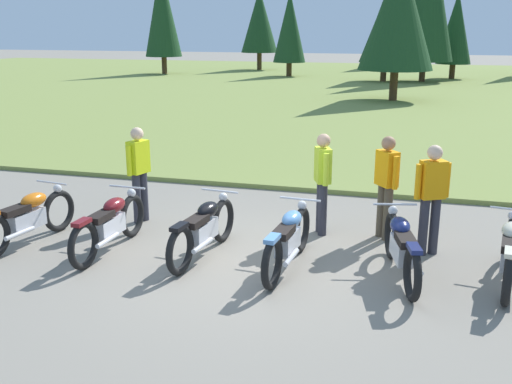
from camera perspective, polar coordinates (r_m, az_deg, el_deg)
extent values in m
plane|color=gray|center=(8.63, -1.08, -6.81)|extent=(140.00, 140.00, 0.00)
cube|color=olive|center=(33.79, 11.81, 9.86)|extent=(80.00, 44.00, 0.10)
cylinder|color=#47331E|center=(40.48, 18.46, 10.97)|extent=(0.36, 0.36, 1.03)
cone|color=#193D1E|center=(40.38, 18.80, 14.83)|extent=(2.17, 2.17, 4.44)
cylinder|color=#47331E|center=(27.58, 13.18, 9.94)|extent=(0.36, 0.36, 1.46)
cone|color=#193D1E|center=(27.47, 13.61, 16.64)|extent=(3.31, 3.31, 4.99)
cylinder|color=#47331E|center=(40.42, 3.22, 11.72)|extent=(0.36, 0.36, 1.02)
cone|color=#193D1E|center=(40.32, 3.28, 15.68)|extent=(2.16, 2.16, 4.57)
cylinder|color=#47331E|center=(46.56, 0.33, 12.51)|extent=(0.36, 0.36, 1.41)
cone|color=#193D1E|center=(46.49, 0.33, 16.28)|extent=(2.79, 2.79, 4.73)
cylinder|color=#47331E|center=(37.27, 12.24, 11.25)|extent=(0.36, 0.36, 1.26)
cone|color=#193D1E|center=(37.17, 12.49, 15.42)|extent=(3.03, 3.03, 4.17)
cylinder|color=#47331E|center=(37.75, 15.81, 11.11)|extent=(0.36, 0.36, 1.31)
cylinder|color=#47331E|center=(49.88, 12.85, 12.40)|extent=(0.36, 0.36, 1.51)
cone|color=#193D1E|center=(49.82, 13.07, 15.98)|extent=(3.25, 3.25, 4.74)
cylinder|color=#47331E|center=(43.03, -8.86, 11.99)|extent=(0.36, 0.36, 1.30)
cone|color=#193D1E|center=(42.96, -9.08, 16.97)|extent=(2.55, 2.55, 6.18)
torus|color=black|center=(10.33, -18.56, -1.74)|extent=(0.20, 0.71, 0.70)
cube|color=silver|center=(9.85, -21.31, -2.56)|extent=(0.29, 0.66, 0.28)
ellipsoid|color=orange|center=(9.89, -20.74, -0.73)|extent=(0.33, 0.51, 0.22)
cube|color=black|center=(9.64, -22.36, -1.67)|extent=(0.29, 0.51, 0.10)
cylinder|color=silver|center=(10.13, -19.19, 0.86)|extent=(0.62, 0.12, 0.03)
sphere|color=silver|center=(10.25, -18.67, 0.31)|extent=(0.14, 0.14, 0.14)
cylinder|color=silver|center=(9.58, -21.92, -3.74)|extent=(0.15, 0.55, 0.07)
torus|color=black|center=(9.75, -11.91, -2.27)|extent=(0.12, 0.70, 0.70)
torus|color=black|center=(8.63, -16.37, -4.98)|extent=(0.12, 0.70, 0.70)
cube|color=silver|center=(9.17, -14.02, -3.25)|extent=(0.22, 0.65, 0.28)
ellipsoid|color=maroon|center=(9.23, -13.57, -1.26)|extent=(0.27, 0.49, 0.22)
cube|color=black|center=(8.92, -14.83, -2.34)|extent=(0.23, 0.49, 0.10)
cube|color=maroon|center=(8.52, -16.55, -2.83)|extent=(0.15, 0.32, 0.06)
cylinder|color=silver|center=(9.53, -12.37, 0.47)|extent=(0.62, 0.05, 0.03)
sphere|color=silver|center=(9.66, -11.98, -0.09)|extent=(0.14, 0.14, 0.14)
cylinder|color=silver|center=(8.89, -14.19, -4.54)|extent=(0.08, 0.55, 0.07)
torus|color=black|center=(9.34, -3.22, -2.75)|extent=(0.17, 0.71, 0.70)
torus|color=black|center=(8.17, -7.37, -5.62)|extent=(0.17, 0.71, 0.70)
cube|color=silver|center=(8.73, -5.16, -3.79)|extent=(0.27, 0.66, 0.28)
ellipsoid|color=black|center=(8.79, -4.68, -1.70)|extent=(0.31, 0.51, 0.22)
cube|color=black|center=(8.47, -5.87, -2.84)|extent=(0.27, 0.50, 0.10)
cube|color=black|center=(8.05, -7.45, -3.37)|extent=(0.17, 0.33, 0.06)
cylinder|color=silver|center=(9.11, -3.53, 0.11)|extent=(0.62, 0.10, 0.03)
sphere|color=silver|center=(9.25, -3.20, -0.48)|extent=(0.14, 0.14, 0.14)
cylinder|color=silver|center=(8.45, -5.21, -5.17)|extent=(0.13, 0.55, 0.07)
torus|color=black|center=(8.93, 4.40, -3.65)|extent=(0.15, 0.71, 0.70)
torus|color=black|center=(7.68, 1.57, -6.92)|extent=(0.15, 0.71, 0.70)
cube|color=silver|center=(8.28, 3.10, -4.84)|extent=(0.25, 0.65, 0.28)
ellipsoid|color=#598CC6|center=(8.35, 3.49, -2.63)|extent=(0.29, 0.50, 0.22)
cube|color=black|center=(8.01, 2.67, -3.89)|extent=(0.26, 0.49, 0.10)
cube|color=#598CC6|center=(7.55, 1.59, -4.54)|extent=(0.16, 0.33, 0.06)
cylinder|color=silver|center=(8.68, 4.30, -0.68)|extent=(0.62, 0.08, 0.03)
sphere|color=silver|center=(8.83, 4.49, -1.28)|extent=(0.14, 0.14, 0.14)
cylinder|color=silver|center=(8.01, 3.43, -6.34)|extent=(0.11, 0.55, 0.07)
torus|color=black|center=(8.89, 13.00, -4.13)|extent=(0.26, 0.70, 0.70)
torus|color=black|center=(7.61, 14.91, -7.69)|extent=(0.26, 0.70, 0.70)
cube|color=silver|center=(8.23, 13.90, -5.45)|extent=(0.34, 0.67, 0.28)
ellipsoid|color=navy|center=(8.30, 13.78, -3.20)|extent=(0.36, 0.53, 0.22)
cube|color=black|center=(7.95, 14.31, -4.53)|extent=(0.33, 0.52, 0.10)
cube|color=navy|center=(7.49, 15.09, -5.30)|extent=(0.21, 0.34, 0.06)
cylinder|color=silver|center=(8.64, 13.32, -1.17)|extent=(0.61, 0.18, 0.03)
sphere|color=silver|center=(8.79, 13.13, -1.75)|extent=(0.14, 0.14, 0.14)
cylinder|color=silver|center=(8.02, 15.26, -6.87)|extent=(0.20, 0.55, 0.07)
torus|color=black|center=(9.17, 23.38, -4.44)|extent=(0.20, 0.71, 0.70)
torus|color=black|center=(7.85, 23.18, -7.73)|extent=(0.20, 0.71, 0.70)
cube|color=silver|center=(8.49, 23.32, -5.64)|extent=(0.29, 0.66, 0.28)
ellipsoid|color=beige|center=(8.57, 23.55, -3.48)|extent=(0.32, 0.51, 0.22)
cube|color=black|center=(8.21, 23.46, -4.73)|extent=(0.29, 0.51, 0.10)
cube|color=beige|center=(7.73, 23.45, -5.41)|extent=(0.18, 0.34, 0.06)
cylinder|color=#2D2D38|center=(9.80, 6.27, -1.37)|extent=(0.14, 0.14, 0.88)
cylinder|color=#2D2D38|center=(9.64, 6.48, -1.69)|extent=(0.14, 0.14, 0.88)
cube|color=#C6E52D|center=(9.53, 6.50, 2.61)|extent=(0.33, 0.41, 0.56)
sphere|color=tan|center=(9.45, 6.57, 4.97)|extent=(0.22, 0.22, 0.22)
cylinder|color=#C6E52D|center=(9.76, 6.23, 2.80)|extent=(0.09, 0.09, 0.52)
cylinder|color=#C6E52D|center=(9.32, 6.78, 2.17)|extent=(0.09, 0.09, 0.52)
cylinder|color=#2D2D38|center=(10.51, -10.80, -0.39)|extent=(0.14, 0.14, 0.88)
cylinder|color=#2D2D38|center=(10.38, -11.46, -0.62)|extent=(0.14, 0.14, 0.88)
cube|color=#D8EA19|center=(10.27, -11.34, 3.35)|extent=(0.31, 0.41, 0.56)
sphere|color=beige|center=(10.20, -11.46, 5.55)|extent=(0.22, 0.22, 0.22)
cylinder|color=#D8EA19|center=(10.44, -10.48, 3.48)|extent=(0.09, 0.09, 0.52)
cylinder|color=#D8EA19|center=(10.11, -12.21, 3.00)|extent=(0.09, 0.09, 0.52)
cylinder|color=#2D2D38|center=(9.11, 15.90, -3.25)|extent=(0.14, 0.14, 0.88)
cylinder|color=#2D2D38|center=(9.19, 16.90, -3.15)|extent=(0.14, 0.14, 0.88)
cube|color=orange|center=(8.95, 16.75, 1.17)|extent=(0.42, 0.36, 0.56)
sphere|color=beige|center=(8.86, 16.96, 3.67)|extent=(0.22, 0.22, 0.22)
cylinder|color=orange|center=(8.85, 15.44, 0.97)|extent=(0.09, 0.09, 0.52)
cylinder|color=orange|center=(9.07, 18.02, 1.12)|extent=(0.09, 0.09, 0.52)
cylinder|color=#4C4233|center=(9.74, 12.04, -1.75)|extent=(0.14, 0.14, 0.88)
cylinder|color=#4C4233|center=(9.60, 12.63, -2.05)|extent=(0.14, 0.14, 0.88)
cube|color=orange|center=(9.48, 12.58, 2.25)|extent=(0.39, 0.42, 0.56)
sphere|color=#9E7051|center=(9.40, 12.73, 4.62)|extent=(0.22, 0.22, 0.22)
cylinder|color=orange|center=(9.67, 11.81, 2.44)|extent=(0.09, 0.09, 0.52)
cylinder|color=orange|center=(9.30, 13.37, 1.82)|extent=(0.09, 0.09, 0.52)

